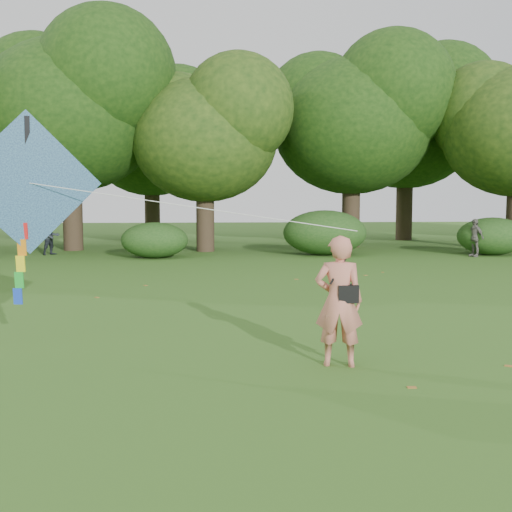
{
  "coord_description": "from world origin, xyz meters",
  "views": [
    {
      "loc": [
        -1.76,
        -8.59,
        2.52
      ],
      "look_at": [
        -1.01,
        2.0,
        1.5
      ],
      "focal_mm": 45.0,
      "sensor_mm": 36.0,
      "label": 1
    }
  ],
  "objects": [
    {
      "name": "shrub_band",
      "position": [
        -0.72,
        17.6,
        0.86
      ],
      "size": [
        39.15,
        3.22,
        1.88
      ],
      "color": "#264919",
      "rests_on": "ground"
    },
    {
      "name": "flying_kite",
      "position": [
        -4.6,
        1.71,
        2.65
      ],
      "size": [
        6.05,
        1.53,
        3.05
      ],
      "color": "#294DB2",
      "rests_on": "ground"
    },
    {
      "name": "crossbody_bag",
      "position": [
        0.22,
        0.55,
        1.09
      ],
      "size": [
        0.43,
        0.2,
        0.74
      ],
      "color": "black",
      "rests_on": "ground"
    },
    {
      "name": "fallen_leaves",
      "position": [
        0.46,
        6.07,
        0.01
      ],
      "size": [
        11.44,
        12.44,
        0.01
      ],
      "color": "#936128",
      "rests_on": "ground"
    },
    {
      "name": "tree_line",
      "position": [
        1.67,
        22.88,
        5.6
      ],
      "size": [
        54.7,
        15.3,
        9.48
      ],
      "color": "#3A2D1E",
      "rests_on": "ground"
    },
    {
      "name": "man_kite_flyer",
      "position": [
        0.11,
        0.58,
        0.96
      ],
      "size": [
        0.78,
        0.58,
        1.93
      ],
      "primitive_type": "imported",
      "rotation": [
        0.0,
        0.0,
        2.95
      ],
      "color": "#C8725E",
      "rests_on": "ground"
    },
    {
      "name": "bystander_right",
      "position": [
        8.96,
        16.74,
        0.77
      ],
      "size": [
        0.71,
        0.98,
        1.55
      ],
      "primitive_type": "imported",
      "rotation": [
        0.0,
        0.0,
        -1.16
      ],
      "color": "slate",
      "rests_on": "ground"
    },
    {
      "name": "ground",
      "position": [
        0.0,
        0.0,
        0.0
      ],
      "size": [
        100.0,
        100.0,
        0.0
      ],
      "primitive_type": "plane",
      "color": "#265114",
      "rests_on": "ground"
    },
    {
      "name": "bystander_left",
      "position": [
        -8.44,
        18.75,
        0.78
      ],
      "size": [
        0.95,
        0.95,
        1.56
      ],
      "primitive_type": "imported",
      "rotation": [
        0.0,
        0.0,
        0.79
      ],
      "color": "#23282F",
      "rests_on": "ground"
    }
  ]
}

